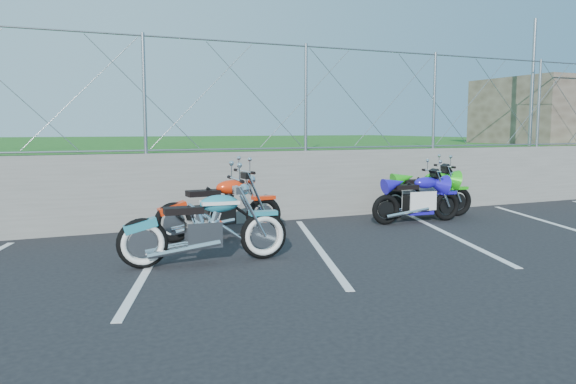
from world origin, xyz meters
name	(u,v)px	position (x,y,z in m)	size (l,w,h in m)	color
ground	(353,262)	(0.00, 0.00, 0.00)	(90.00, 90.00, 0.00)	black
retaining_wall	(257,187)	(0.00, 3.50, 0.65)	(30.00, 0.22, 1.30)	slate
grass_field	(155,159)	(0.00, 13.50, 0.65)	(30.00, 20.00, 1.30)	#1A5215
stone_building	(571,112)	(10.50, 5.50, 2.20)	(5.00, 3.00, 1.80)	brown
chain_link_fence	(256,96)	(0.00, 3.50, 2.30)	(28.00, 0.03, 2.00)	gray
sign_pole	(532,83)	(7.20, 3.90, 2.80)	(0.08, 0.08, 3.00)	gray
parking_lines	(387,240)	(1.20, 1.00, 0.00)	(18.29, 4.31, 0.01)	silver
cruiser_turquoise	(207,230)	(-1.74, 0.70, 0.44)	(2.19, 0.69, 1.09)	black
naked_orange	(222,210)	(-1.06, 2.23, 0.45)	(2.12, 0.72, 1.06)	black
sportbike_green	(428,195)	(3.21, 2.60, 0.43)	(1.93, 0.69, 1.00)	black
sportbike_blue	(418,200)	(2.66, 2.18, 0.41)	(1.84, 0.66, 0.95)	black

